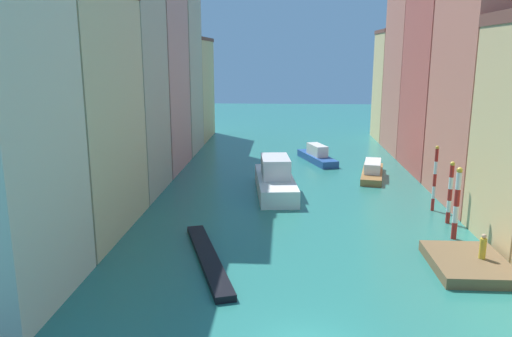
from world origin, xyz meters
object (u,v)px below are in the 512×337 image
at_px(person_on_dock, 483,247).
at_px(motorboat_0, 372,171).
at_px(mooring_pole_1, 450,192).
at_px(vaporetto_white, 275,180).
at_px(mooring_pole_2, 435,178).
at_px(gondola_black, 208,258).
at_px(motorboat_1, 317,156).
at_px(waterfront_dock, 468,264).
at_px(mooring_pole_0, 457,203).

bearing_deg(person_on_dock, motorboat_0, 96.73).
distance_m(mooring_pole_1, vaporetto_white, 14.36).
height_order(person_on_dock, mooring_pole_2, mooring_pole_2).
distance_m(gondola_black, motorboat_1, 28.87).
xyz_separation_m(mooring_pole_1, vaporetto_white, (-12.30, 7.32, -1.15)).
height_order(waterfront_dock, person_on_dock, person_on_dock).
height_order(person_on_dock, motorboat_0, person_on_dock).
bearing_deg(person_on_dock, mooring_pole_1, 85.78).
distance_m(mooring_pole_0, motorboat_0, 16.62).
relative_size(mooring_pole_0, mooring_pole_1, 1.06).
bearing_deg(vaporetto_white, waterfront_dock, -53.92).
distance_m(person_on_dock, vaporetto_white, 19.08).
bearing_deg(mooring_pole_2, gondola_black, -146.09).
bearing_deg(mooring_pole_0, vaporetto_white, 138.38).
height_order(mooring_pole_2, motorboat_0, mooring_pole_2).
bearing_deg(waterfront_dock, motorboat_0, 94.77).
bearing_deg(mooring_pole_1, motorboat_0, 102.96).
bearing_deg(mooring_pole_2, motorboat_1, 114.03).
relative_size(mooring_pole_0, gondola_black, 0.46).
xyz_separation_m(waterfront_dock, motorboat_1, (-6.64, 27.93, 0.36)).
bearing_deg(waterfront_dock, mooring_pole_0, 81.24).
distance_m(waterfront_dock, mooring_pole_0, 5.19).
bearing_deg(mooring_pole_2, mooring_pole_1, -85.25).
bearing_deg(motorboat_0, motorboat_1, 125.26).
bearing_deg(gondola_black, motorboat_0, 58.44).
bearing_deg(mooring_pole_0, person_on_dock, -89.97).
relative_size(person_on_dock, gondola_black, 0.14).
bearing_deg(waterfront_dock, motorboat_1, 103.37).
bearing_deg(mooring_pole_2, mooring_pole_0, -93.18).
relative_size(mooring_pole_0, motorboat_1, 0.61).
height_order(vaporetto_white, motorboat_1, vaporetto_white).
height_order(vaporetto_white, gondola_black, vaporetto_white).
relative_size(waterfront_dock, motorboat_1, 0.70).
height_order(mooring_pole_1, motorboat_0, mooring_pole_1).
distance_m(mooring_pole_0, mooring_pole_2, 6.00).
bearing_deg(mooring_pole_2, waterfront_dock, -95.64).
relative_size(motorboat_0, motorboat_1, 1.01).
bearing_deg(motorboat_0, mooring_pole_2, -74.82).
bearing_deg(mooring_pole_2, vaporetto_white, 159.84).
bearing_deg(person_on_dock, waterfront_dock, -176.71).
relative_size(person_on_dock, motorboat_0, 0.18).
xyz_separation_m(mooring_pole_2, gondola_black, (-15.61, -10.49, -2.36)).
bearing_deg(mooring_pole_0, gondola_black, -163.57).
xyz_separation_m(person_on_dock, vaporetto_white, (-11.72, 15.06, -0.15)).
distance_m(person_on_dock, mooring_pole_0, 4.78).
xyz_separation_m(waterfront_dock, person_on_dock, (0.72, 0.04, 0.96)).
relative_size(mooring_pole_0, vaporetto_white, 0.46).
bearing_deg(motorboat_1, gondola_black, -105.92).
relative_size(mooring_pole_1, motorboat_1, 0.58).
height_order(mooring_pole_1, vaporetto_white, mooring_pole_1).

